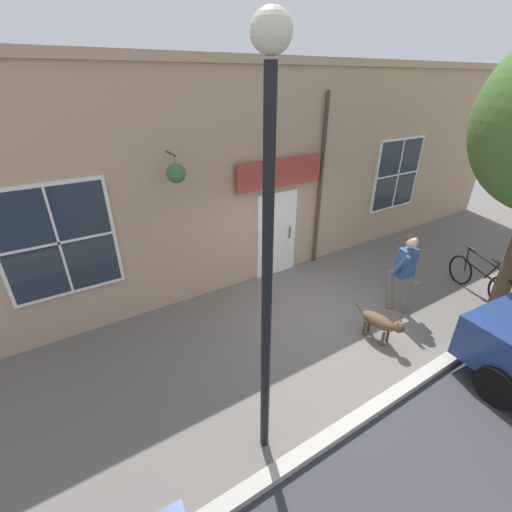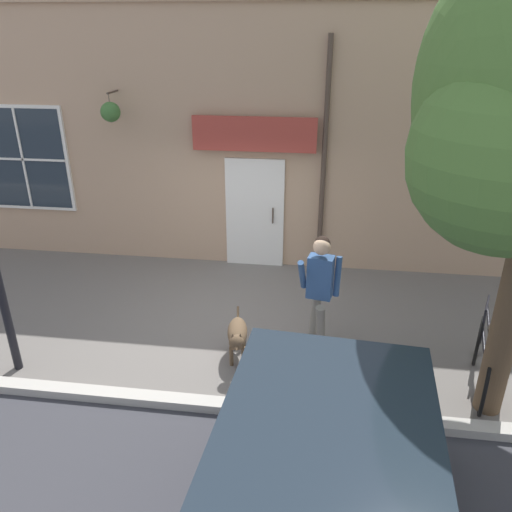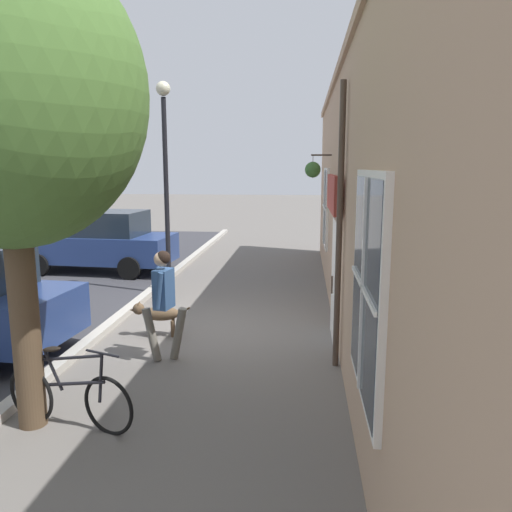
% 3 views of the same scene
% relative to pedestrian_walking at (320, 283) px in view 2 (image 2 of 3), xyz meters
% --- Properties ---
extents(ground_plane, '(90.00, 90.00, 0.00)m').
position_rel_pedestrian_walking_xyz_m(ground_plane, '(-0.52, -1.44, -1.05)').
color(ground_plane, '#66605B').
extents(storefront_facade, '(0.95, 18.00, 4.80)m').
position_rel_pedestrian_walking_xyz_m(storefront_facade, '(-2.86, -1.44, 1.35)').
color(storefront_facade, tan).
rests_on(storefront_facade, ground_plane).
extents(pedestrian_walking, '(0.72, 0.61, 1.74)m').
position_rel_pedestrian_walking_xyz_m(pedestrian_walking, '(0.00, 0.00, 0.00)').
color(pedestrian_walking, '#6B665B').
rests_on(pedestrian_walking, ground_plane).
extents(dog_on_leash, '(1.07, 0.37, 0.64)m').
position_rel_pedestrian_walking_xyz_m(dog_on_leash, '(0.44, -1.09, -0.65)').
color(dog_on_leash, brown).
rests_on(dog_on_leash, ground_plane).
extents(leaning_bicycle, '(1.70, 0.48, 1.00)m').
position_rel_pedestrian_walking_xyz_m(leaning_bicycle, '(0.54, 2.11, -0.67)').
color(leaning_bicycle, black).
rests_on(leaning_bicycle, ground_plane).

